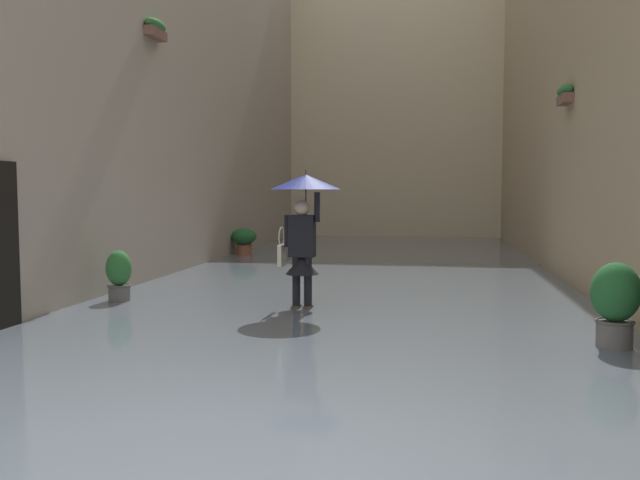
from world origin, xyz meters
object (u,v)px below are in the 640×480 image
potted_plant_mid_left (616,303)px  potted_plant_mid_right (244,240)px  potted_plant_near_right (119,276)px  person_wading (304,212)px

potted_plant_mid_left → potted_plant_mid_right: size_ratio=1.29×
potted_plant_near_right → potted_plant_mid_right: (0.17, -7.76, 0.01)m
potted_plant_mid_right → person_wading: bearing=112.1°
potted_plant_near_right → potted_plant_mid_right: potted_plant_near_right is taller
person_wading → potted_plant_near_right: (3.05, -0.17, -1.05)m
potted_plant_near_right → person_wading: bearing=176.9°
potted_plant_mid_left → potted_plant_mid_right: (7.13, -9.80, -0.10)m
potted_plant_near_right → potted_plant_mid_right: bearing=-88.8°
potted_plant_mid_left → person_wading: bearing=-25.7°
potted_plant_mid_left → potted_plant_near_right: potted_plant_mid_left is taller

